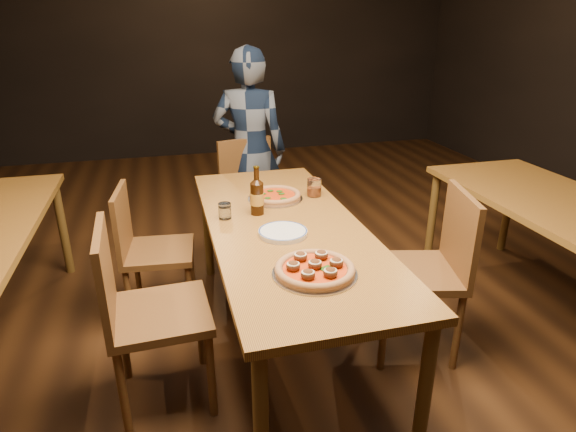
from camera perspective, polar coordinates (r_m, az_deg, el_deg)
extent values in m
plane|color=black|center=(2.95, -0.26, -14.56)|extent=(9.00, 9.00, 0.00)
plane|color=black|center=(6.82, -10.45, 19.64)|extent=(7.00, 0.00, 7.00)
cube|color=brown|center=(2.58, -0.28, -1.45)|extent=(0.80, 2.00, 0.04)
cylinder|color=brown|center=(1.96, -3.21, -23.67)|extent=(0.06, 0.06, 0.71)
cylinder|color=brown|center=(3.53, -9.50, -1.65)|extent=(0.06, 0.06, 0.71)
cylinder|color=brown|center=(2.16, 15.87, -19.55)|extent=(0.06, 0.06, 0.71)
cylinder|color=brown|center=(3.64, 1.18, -0.57)|extent=(0.06, 0.06, 0.71)
cylinder|color=brown|center=(3.87, -25.14, -1.35)|extent=(0.06, 0.06, 0.71)
cube|color=brown|center=(3.27, 30.99, 0.46)|extent=(0.80, 2.00, 0.04)
cylinder|color=brown|center=(3.87, 16.72, -0.16)|extent=(0.06, 0.06, 0.71)
cylinder|color=brown|center=(4.25, 24.61, 0.75)|extent=(0.06, 0.06, 0.71)
cylinder|color=#B7B7BF|center=(2.09, 3.18, -6.81)|extent=(0.37, 0.37, 0.01)
cylinder|color=tan|center=(2.08, 3.19, -6.50)|extent=(0.34, 0.34, 0.02)
torus|color=tan|center=(2.08, 3.20, -6.27)|extent=(0.35, 0.35, 0.03)
cylinder|color=#B51D0A|center=(2.07, 3.20, -6.21)|extent=(0.27, 0.27, 0.00)
cylinder|color=#B7B7BF|center=(2.94, -1.52, 2.08)|extent=(0.34, 0.34, 0.01)
cylinder|color=tan|center=(2.93, -1.52, 2.33)|extent=(0.31, 0.31, 0.02)
torus|color=tan|center=(2.93, -1.52, 2.51)|extent=(0.31, 0.31, 0.04)
cylinder|color=#B51D0A|center=(2.93, -1.52, 2.55)|extent=(0.24, 0.24, 0.00)
cylinder|color=white|center=(2.45, -0.61, -1.97)|extent=(0.25, 0.25, 0.02)
cylinder|color=black|center=(2.69, -3.69, 2.06)|extent=(0.07, 0.07, 0.18)
cylinder|color=black|center=(2.64, -3.76, 4.81)|extent=(0.03, 0.03, 0.09)
cylinder|color=gold|center=(2.69, -3.69, 2.06)|extent=(0.08, 0.08, 0.07)
cylinder|color=white|center=(2.66, -7.50, 0.59)|extent=(0.07, 0.07, 0.09)
cylinder|color=#9B4211|center=(2.98, 3.12, 3.39)|extent=(0.09, 0.09, 0.11)
imported|color=black|center=(3.89, -4.55, 7.78)|extent=(0.68, 0.57, 1.60)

